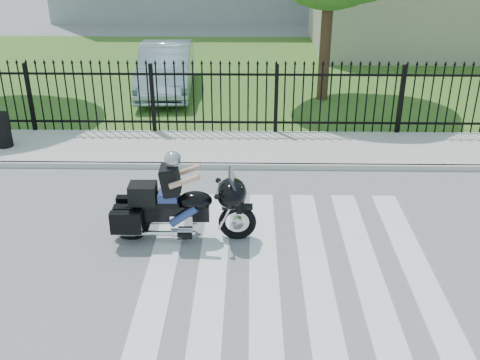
{
  "coord_description": "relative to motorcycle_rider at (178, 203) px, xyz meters",
  "views": [
    {
      "loc": [
        -0.64,
        -7.09,
        5.07
      ],
      "look_at": [
        -0.79,
        1.36,
        1.0
      ],
      "focal_mm": 42.0,
      "sensor_mm": 36.0,
      "label": 1
    }
  ],
  "objects": [
    {
      "name": "ground",
      "position": [
        1.82,
        -1.12,
        -0.67
      ],
      "size": [
        120.0,
        120.0,
        0.0
      ],
      "primitive_type": "plane",
      "color": "slate",
      "rests_on": "ground"
    },
    {
      "name": "crosswalk",
      "position": [
        1.82,
        -1.12,
        -0.67
      ],
      "size": [
        5.0,
        5.5,
        0.01
      ],
      "primitive_type": null,
      "color": "silver",
      "rests_on": "ground"
    },
    {
      "name": "sidewalk",
      "position": [
        1.82,
        3.88,
        -0.61
      ],
      "size": [
        40.0,
        2.0,
        0.12
      ],
      "primitive_type": "cube",
      "color": "#ADAAA3",
      "rests_on": "ground"
    },
    {
      "name": "curb",
      "position": [
        1.82,
        2.88,
        -0.61
      ],
      "size": [
        40.0,
        0.12,
        0.12
      ],
      "primitive_type": "cube",
      "color": "#ADAAA3",
      "rests_on": "ground"
    },
    {
      "name": "grass_strip",
      "position": [
        1.82,
        10.88,
        -0.66
      ],
      "size": [
        40.0,
        12.0,
        0.02
      ],
      "primitive_type": "cube",
      "color": "#375D20",
      "rests_on": "ground"
    },
    {
      "name": "iron_fence",
      "position": [
        1.82,
        4.88,
        0.23
      ],
      "size": [
        26.0,
        0.04,
        1.8
      ],
      "color": "black",
      "rests_on": "ground"
    },
    {
      "name": "building_low",
      "position": [
        8.82,
        14.88,
        1.08
      ],
      "size": [
        10.0,
        6.0,
        3.5
      ],
      "primitive_type": "cube",
      "color": "#B6AA97",
      "rests_on": "ground"
    },
    {
      "name": "motorcycle_rider",
      "position": [
        0.0,
        0.0,
        0.0
      ],
      "size": [
        2.48,
        0.74,
        1.64
      ],
      "rotation": [
        0.0,
        0.0,
        0.02
      ],
      "color": "black",
      "rests_on": "ground"
    },
    {
      "name": "parked_car",
      "position": [
        -1.37,
        8.53,
        0.06
      ],
      "size": [
        1.74,
        4.43,
        1.43
      ],
      "primitive_type": "imported",
      "rotation": [
        0.0,
        0.0,
        0.05
      ],
      "color": "#9EB2C7",
      "rests_on": "grass_strip"
    },
    {
      "name": "litter_bin",
      "position": [
        -4.49,
        3.77,
        -0.15
      ],
      "size": [
        0.4,
        0.4,
        0.8
      ],
      "primitive_type": "cylinder",
      "rotation": [
        0.0,
        0.0,
        0.14
      ],
      "color": "black",
      "rests_on": "sidewalk"
    }
  ]
}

